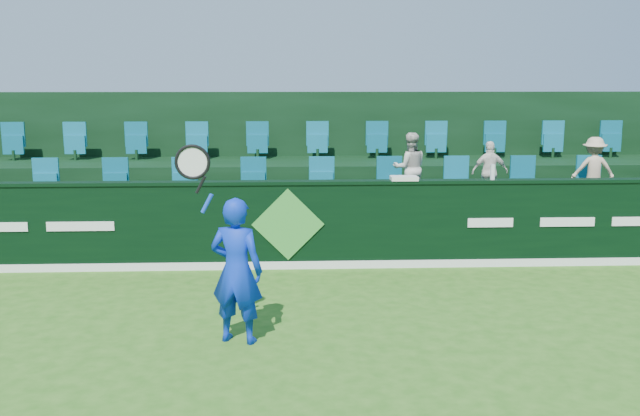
{
  "coord_description": "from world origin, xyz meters",
  "views": [
    {
      "loc": [
        0.02,
        -6.67,
        2.89
      ],
      "look_at": [
        0.44,
        2.8,
        1.15
      ],
      "focal_mm": 40.0,
      "sensor_mm": 36.0,
      "label": 1
    }
  ],
  "objects_px": {
    "spectator_middle": "(490,172)",
    "towel": "(404,178)",
    "spectator_right": "(593,169)",
    "drinks_bottle": "(493,172)",
    "tennis_player": "(236,269)",
    "spectator_left": "(410,168)"
  },
  "relations": [
    {
      "from": "spectator_middle",
      "to": "towel",
      "type": "height_order",
      "value": "spectator_middle"
    },
    {
      "from": "spectator_right",
      "to": "drinks_bottle",
      "type": "bearing_deg",
      "value": 38.76
    },
    {
      "from": "tennis_player",
      "to": "drinks_bottle",
      "type": "bearing_deg",
      "value": 39.96
    },
    {
      "from": "towel",
      "to": "drinks_bottle",
      "type": "xyz_separation_m",
      "value": [
        1.36,
        0.0,
        0.09
      ]
    },
    {
      "from": "tennis_player",
      "to": "spectator_middle",
      "type": "height_order",
      "value": "tennis_player"
    },
    {
      "from": "drinks_bottle",
      "to": "tennis_player",
      "type": "bearing_deg",
      "value": -140.04
    },
    {
      "from": "spectator_middle",
      "to": "spectator_right",
      "type": "bearing_deg",
      "value": -178.84
    },
    {
      "from": "spectator_middle",
      "to": "drinks_bottle",
      "type": "bearing_deg",
      "value": 77.34
    },
    {
      "from": "towel",
      "to": "drinks_bottle",
      "type": "bearing_deg",
      "value": 0.0
    },
    {
      "from": "tennis_player",
      "to": "towel",
      "type": "relative_size",
      "value": 5.58
    },
    {
      "from": "towel",
      "to": "spectator_middle",
      "type": "bearing_deg",
      "value": 34.34
    },
    {
      "from": "spectator_left",
      "to": "drinks_bottle",
      "type": "bearing_deg",
      "value": 132.11
    },
    {
      "from": "spectator_middle",
      "to": "towel",
      "type": "xyz_separation_m",
      "value": [
        -1.64,
        -1.12,
        0.06
      ]
    },
    {
      "from": "tennis_player",
      "to": "spectator_middle",
      "type": "xyz_separation_m",
      "value": [
        3.98,
        4.22,
        0.49
      ]
    },
    {
      "from": "tennis_player",
      "to": "spectator_right",
      "type": "xyz_separation_m",
      "value": [
        5.76,
        4.22,
        0.52
      ]
    },
    {
      "from": "tennis_player",
      "to": "towel",
      "type": "distance_m",
      "value": 3.92
    },
    {
      "from": "tennis_player",
      "to": "spectator_left",
      "type": "height_order",
      "value": "tennis_player"
    },
    {
      "from": "spectator_left",
      "to": "drinks_bottle",
      "type": "relative_size",
      "value": 5.08
    },
    {
      "from": "spectator_middle",
      "to": "drinks_bottle",
      "type": "relative_size",
      "value": 4.44
    },
    {
      "from": "spectator_left",
      "to": "drinks_bottle",
      "type": "distance_m",
      "value": 1.56
    },
    {
      "from": "spectator_middle",
      "to": "drinks_bottle",
      "type": "distance_m",
      "value": 1.16
    },
    {
      "from": "spectator_left",
      "to": "towel",
      "type": "xyz_separation_m",
      "value": [
        -0.28,
        -1.12,
        -0.01
      ]
    }
  ]
}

